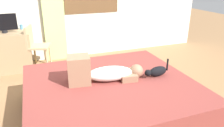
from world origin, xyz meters
TOP-DOWN VIEW (x-y plane):
  - ground_plane at (0.00, 0.00)m, footprint 16.00×16.00m
  - bed at (0.01, -0.06)m, footprint 2.06×1.89m
  - person_lying at (-0.06, 0.00)m, footprint 0.94×0.37m
  - cat at (0.63, -0.12)m, footprint 0.36×0.14m
  - desk at (-1.32, 2.11)m, footprint 0.90×0.56m
  - tv_monitor at (-1.28, 2.11)m, footprint 0.48×0.10m
  - cup at (-0.99, 2.33)m, footprint 0.06×0.06m
  - chair_by_desk at (-0.77, 1.98)m, footprint 0.48×0.48m

SIDE VIEW (x-z plane):
  - ground_plane at x=0.00m, z-range 0.00..0.00m
  - bed at x=0.01m, z-range 0.00..0.52m
  - desk at x=-1.32m, z-range 0.00..0.74m
  - chair_by_desk at x=-0.77m, z-range 0.08..0.94m
  - cat at x=0.63m, z-range 0.49..0.70m
  - person_lying at x=-0.06m, z-range 0.47..0.81m
  - cup at x=-0.99m, z-range 0.74..0.84m
  - tv_monitor at x=-1.28m, z-range 0.75..1.10m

